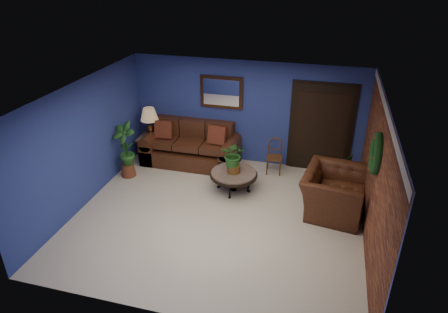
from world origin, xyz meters
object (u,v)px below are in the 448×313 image
(table_lamp, at_px, (150,119))
(coffee_table, at_px, (234,174))
(sofa, at_px, (192,149))
(end_table, at_px, (152,142))
(side_chair, at_px, (275,153))
(armchair, at_px, (334,192))

(table_lamp, bearing_deg, coffee_table, -23.17)
(coffee_table, relative_size, table_lamp, 1.42)
(sofa, xyz_separation_m, coffee_table, (1.31, -1.05, 0.04))
(end_table, bearing_deg, side_chair, 1.13)
(end_table, bearing_deg, coffee_table, -23.17)
(sofa, relative_size, side_chair, 2.79)
(side_chair, xyz_separation_m, armchair, (1.37, -1.34, -0.03))
(end_table, bearing_deg, armchair, -16.02)
(table_lamp, height_order, side_chair, table_lamp)
(table_lamp, distance_m, side_chair, 3.13)
(sofa, distance_m, end_table, 1.06)
(coffee_table, height_order, end_table, end_table)
(side_chair, distance_m, armchair, 1.92)
(coffee_table, bearing_deg, armchair, -7.32)
(side_chair, bearing_deg, coffee_table, -129.14)
(sofa, distance_m, side_chair, 2.03)
(sofa, height_order, table_lamp, table_lamp)
(end_table, xyz_separation_m, side_chair, (3.08, 0.06, 0.04))
(coffee_table, xyz_separation_m, armchair, (2.09, -0.27, 0.05))
(armchair, bearing_deg, coffee_table, 91.35)
(armchair, bearing_deg, table_lamp, 82.65)
(coffee_table, height_order, side_chair, side_chair)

